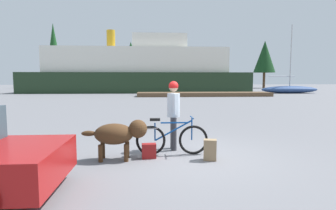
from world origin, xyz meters
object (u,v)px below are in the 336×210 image
dog (119,134)px  ferry_boat (139,71)px  handbag_pannier (149,151)px  person_cyclist (174,108)px  backpack (210,150)px  bicycle (172,139)px  sailboat_moored (289,89)px

dog → ferry_boat: 31.81m
ferry_boat → handbag_pannier: bearing=-87.7°
person_cyclist → backpack: size_ratio=3.76×
bicycle → person_cyclist: size_ratio=0.98×
bicycle → person_cyclist: person_cyclist is taller
bicycle → sailboat_moored: (16.99, 26.99, 0.12)m
person_cyclist → backpack: 1.49m
handbag_pannier → ferry_boat: size_ratio=0.01×
bicycle → backpack: size_ratio=3.70×
backpack → ferry_boat: size_ratio=0.02×
dog → backpack: size_ratio=3.12×
person_cyclist → dog: (-1.29, -0.83, -0.47)m
backpack → dog: bearing=174.9°
handbag_pannier → ferry_boat: bearing=92.3°
backpack → sailboat_moored: bearing=59.5°
handbag_pannier → ferry_boat: (-1.29, 31.65, 2.67)m
handbag_pannier → sailboat_moored: 32.40m
sailboat_moored → dog: bearing=-123.7°
dog → handbag_pannier: dog is taller
backpack → person_cyclist: bearing=125.6°
sailboat_moored → bicycle: bearing=-122.2°
bicycle → backpack: bearing=-31.4°
bicycle → sailboat_moored: size_ratio=0.20×
dog → handbag_pannier: size_ratio=4.30×
dog → backpack: dog is taller
person_cyclist → bicycle: bearing=-100.1°
backpack → sailboat_moored: sailboat_moored is taller
dog → ferry_boat: ferry_boat is taller
bicycle → handbag_pannier: (-0.54, -0.25, -0.21)m
dog → sailboat_moored: 32.81m
ferry_boat → sailboat_moored: (18.82, -4.41, -2.33)m
bicycle → person_cyclist: bearing=79.9°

